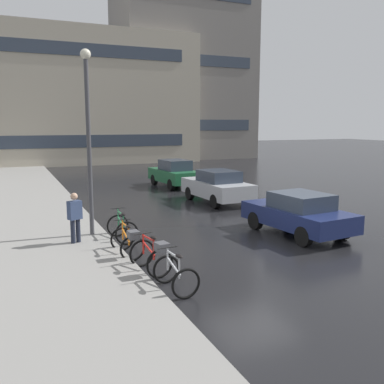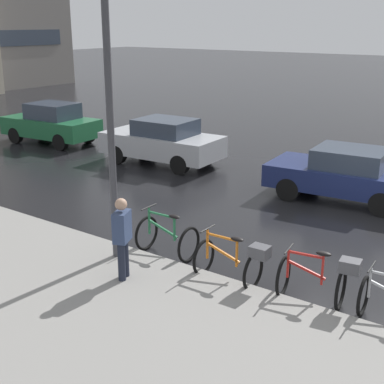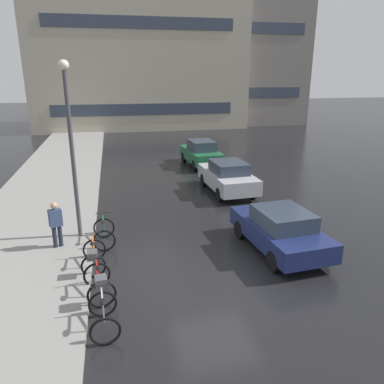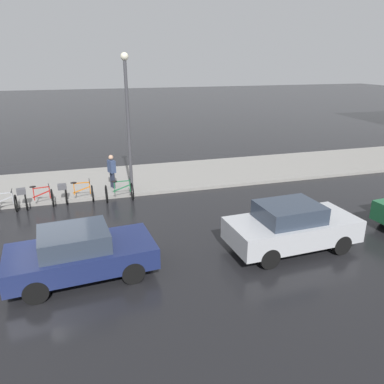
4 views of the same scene
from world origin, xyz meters
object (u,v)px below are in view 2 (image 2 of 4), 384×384
Objects in this scene: bicycle_farthest at (167,237)px; car_navy at (345,174)px; bicycle_third at (235,260)px; car_silver at (163,141)px; bicycle_second at (320,277)px; car_green at (51,123)px; pedestrian at (122,237)px; streetlamp at (108,82)px.

car_navy reaches higher than bicycle_farthest.
car_silver reaches higher than bicycle_third.
bicycle_second is at bearing -126.12° from car_silver.
car_silver is 1.04× the size of car_green.
car_green is at bearing 55.21° from pedestrian.
bicycle_second is at bearing -163.45° from car_navy.
bicycle_third is at bearing -133.05° from car_silver.
streetlamp is at bearing -124.42° from car_green.
car_green reaches higher than bicycle_second.
pedestrian is (-7.24, 1.50, 0.22)m from car_navy.
car_navy is 7.40m from pedestrian.
car_green is at bearing 63.34° from bicycle_third.
bicycle_farthest is 0.28× the size of car_silver.
car_navy reaches higher than bicycle_third.
streetlamp reaches higher than car_navy.
bicycle_second is 1.19× the size of bicycle_farthest.
car_green is (0.17, 12.17, 0.06)m from car_navy.
car_navy is (6.02, 0.16, 0.25)m from bicycle_third.
bicycle_farthest is at bearing -119.35° from car_green.
bicycle_third is 0.33× the size of car_silver.
car_navy is at bearing -19.27° from streetlamp.
bicycle_third is 0.34× the size of car_green.
pedestrian reaches higher than bicycle_farthest.
bicycle_farthest is at bearing 5.92° from pedestrian.
pedestrian reaches higher than car_green.
bicycle_farthest is 0.69× the size of pedestrian.
streetlamp is at bearing 103.13° from bicycle_third.
bicycle_farthest is at bearing 163.87° from car_navy.
bicycle_second is at bearing -91.12° from bicycle_farthest.
car_green is at bearing 55.58° from streetlamp.
car_navy reaches higher than bicycle_second.
bicycle_third is 13.80m from car_green.
bicycle_third is 0.23× the size of streetlamp.
car_silver reaches higher than car_navy.
bicycle_second is at bearing -66.05° from pedestrian.
pedestrian reaches higher than bicycle_second.
streetlamp is (-0.57, 2.46, 3.14)m from bicycle_third.
pedestrian is 0.28× the size of streetlamp.
car_silver is (5.99, 8.21, 0.29)m from bicycle_second.
bicycle_second is 1.58m from bicycle_third.
bicycle_second is at bearing -113.27° from car_green.
car_green is (-0.02, 5.68, 0.02)m from car_silver.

